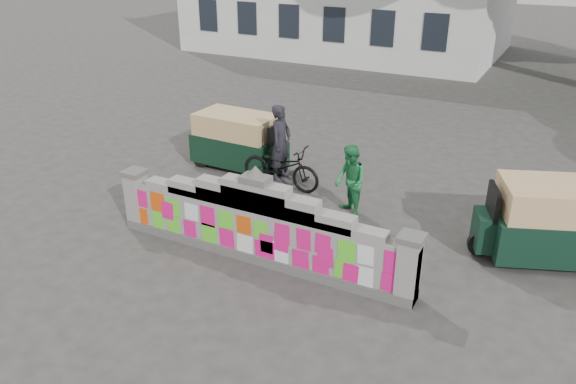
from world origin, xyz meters
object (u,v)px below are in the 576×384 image
at_px(pedestrian, 350,181).
at_px(rickshaw_right, 556,222).
at_px(rickshaw_left, 239,140).
at_px(cyclist_bike, 281,166).
at_px(cyclist_rider, 281,152).

relative_size(pedestrian, rickshaw_right, 0.56).
xyz_separation_m(rickshaw_left, rickshaw_right, (8.02, -1.27, 0.06)).
distance_m(cyclist_bike, pedestrian, 2.23).
bearing_deg(cyclist_rider, rickshaw_right, -94.07).
xyz_separation_m(cyclist_rider, pedestrian, (2.12, -0.65, -0.12)).
height_order(cyclist_bike, pedestrian, pedestrian).
bearing_deg(rickshaw_right, cyclist_rider, -26.59).
height_order(cyclist_rider, rickshaw_right, cyclist_rider).
height_order(rickshaw_left, rickshaw_right, rickshaw_right).
height_order(cyclist_bike, rickshaw_right, rickshaw_right).
bearing_deg(rickshaw_left, rickshaw_right, -7.48).
distance_m(pedestrian, rickshaw_right, 4.25).
relative_size(cyclist_bike, rickshaw_left, 0.78).
distance_m(cyclist_rider, pedestrian, 2.22).
bearing_deg(pedestrian, cyclist_bike, -151.52).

